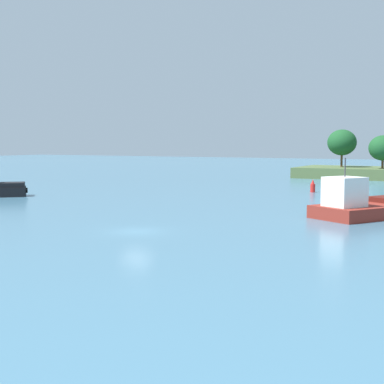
% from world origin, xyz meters
% --- Properties ---
extents(ground_plane, '(400.00, 400.00, 0.00)m').
position_xyz_m(ground_plane, '(0.00, 0.00, 0.00)').
color(ground_plane, teal).
extents(channel_buoy_red, '(0.70, 0.70, 1.90)m').
position_xyz_m(channel_buoy_red, '(2.14, 42.41, 0.81)').
color(channel_buoy_red, red).
rests_on(channel_buoy_red, ground).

